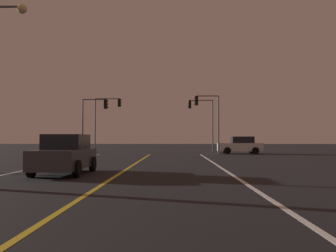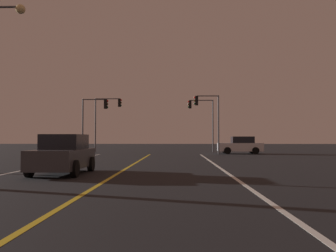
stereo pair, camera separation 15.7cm
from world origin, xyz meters
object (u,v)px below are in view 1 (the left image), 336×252
at_px(traffic_light_near_right, 207,111).
at_px(traffic_light_far_right, 201,114).
at_px(car_oncoming, 65,155).
at_px(traffic_light_near_left, 95,113).
at_px(traffic_light_far_left, 107,112).
at_px(car_crossing_side, 240,145).

xyz_separation_m(traffic_light_near_right, traffic_light_far_right, (-0.20, 5.50, 0.13)).
relative_size(car_oncoming, traffic_light_near_left, 0.81).
xyz_separation_m(traffic_light_near_right, traffic_light_near_left, (-10.84, 0.00, -0.20)).
height_order(traffic_light_far_right, traffic_light_far_left, traffic_light_far_left).
relative_size(car_crossing_side, traffic_light_far_left, 0.72).
bearing_deg(traffic_light_near_left, car_oncoming, -81.10).
xyz_separation_m(car_oncoming, traffic_light_far_left, (-2.87, 24.97, 3.58)).
height_order(traffic_light_near_right, traffic_light_near_left, traffic_light_near_right).
xyz_separation_m(car_oncoming, traffic_light_far_right, (7.59, 24.97, 3.44)).
xyz_separation_m(car_oncoming, car_crossing_side, (11.16, 20.70, 0.00)).
bearing_deg(car_oncoming, traffic_light_near_right, 158.20).
distance_m(car_oncoming, car_crossing_side, 23.51).
xyz_separation_m(traffic_light_far_right, traffic_light_far_left, (-10.46, -0.00, 0.14)).
bearing_deg(car_oncoming, car_crossing_side, 151.66).
height_order(traffic_light_near_right, traffic_light_far_left, traffic_light_far_left).
relative_size(car_oncoming, car_crossing_side, 1.00).
xyz_separation_m(traffic_light_near_right, traffic_light_far_left, (-10.66, 5.50, 0.27)).
bearing_deg(traffic_light_near_left, car_crossing_side, 4.93).
bearing_deg(traffic_light_far_left, car_crossing_side, -16.93).
relative_size(traffic_light_near_left, traffic_light_far_left, 0.89).
relative_size(car_oncoming, traffic_light_near_right, 0.76).
distance_m(traffic_light_near_right, traffic_light_near_left, 10.84).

